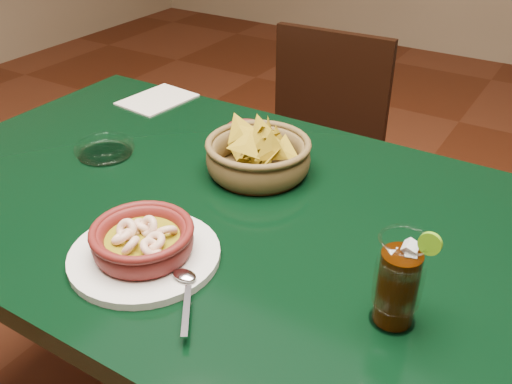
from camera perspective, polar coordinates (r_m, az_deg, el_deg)
The scene contains 8 objects.
dining_table at distance 1.14m, azimuth -5.44°, elevation -4.40°, with size 1.20×0.80×0.75m.
dining_chair at distance 1.80m, azimuth 5.65°, elevation 3.06°, with size 0.41×0.41×0.85m.
shrimp_plate at distance 0.92m, azimuth -11.20°, elevation -5.08°, with size 0.30×0.24×0.08m.
chip_basket at distance 1.14m, azimuth 0.23°, elevation 3.66°, with size 0.24×0.24×0.15m.
guacamole_ramekin at distance 1.28m, azimuth -1.06°, elevation 5.90°, with size 0.11×0.11×0.04m.
cola_drink at distance 0.79m, azimuth 14.03°, elevation -8.71°, with size 0.14×0.14×0.16m.
glass_ashtray at distance 1.26m, azimuth -14.91°, elevation 4.21°, with size 0.13×0.13×0.03m.
paper_menu at distance 1.52m, azimuth -9.84°, elevation 9.10°, with size 0.15×0.19×0.00m.
Camera 1 is at (0.58, -0.73, 1.32)m, focal length 40.00 mm.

